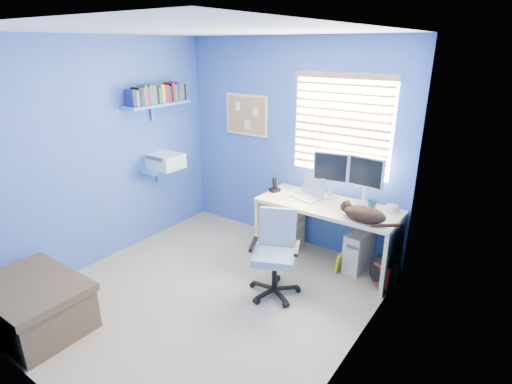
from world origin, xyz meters
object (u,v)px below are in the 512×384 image
Objects in this scene: laptop at (307,189)px; cat at (365,214)px; desk at (326,234)px; office_chair at (275,264)px; tower_pc at (359,250)px.

laptop is 0.82m from cat.
office_chair is at bearing -101.94° from desk.
cat is (0.49, -0.21, 0.45)m from desk.
laptop is 0.90m from tower_pc.
cat is (0.78, -0.25, -0.03)m from laptop.
laptop is (-0.29, 0.03, 0.48)m from desk.
desk is 0.56m from laptop.
desk is at bearing 78.06° from office_chair.
desk reaches higher than tower_pc.
tower_pc is at bearing 60.61° from office_chair.
laptop is 0.73× the size of tower_pc.
tower_pc is at bearing 19.31° from desk.
cat is at bearing -63.39° from tower_pc.
cat reaches higher than office_chair.
office_chair is (0.12, -0.84, -0.53)m from laptop.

